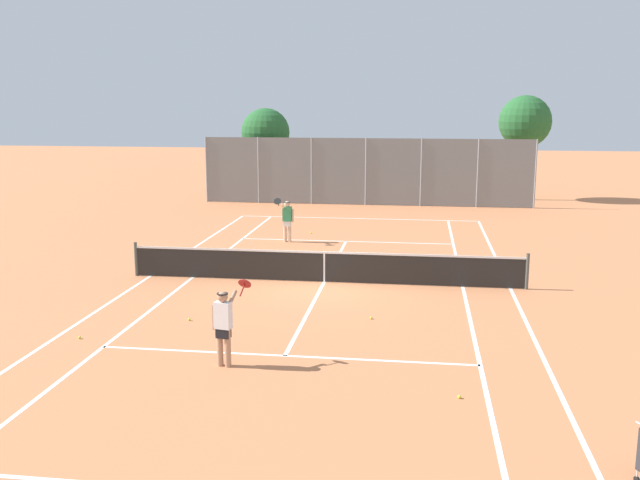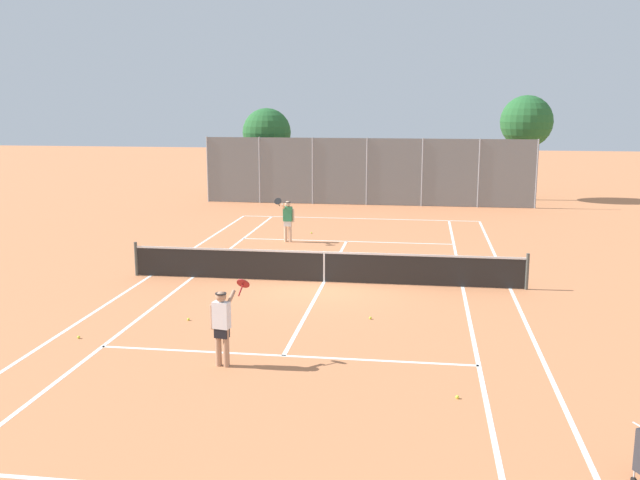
% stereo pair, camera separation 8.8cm
% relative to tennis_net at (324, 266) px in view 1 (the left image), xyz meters
% --- Properties ---
extents(ground_plane, '(120.00, 120.00, 0.00)m').
position_rel_tennis_net_xyz_m(ground_plane, '(0.00, 0.00, -0.51)').
color(ground_plane, '#CC7A4C').
extents(court_line_markings, '(11.10, 23.90, 0.01)m').
position_rel_tennis_net_xyz_m(court_line_markings, '(0.00, 0.00, -0.51)').
color(court_line_markings, white).
rests_on(court_line_markings, ground).
extents(tennis_net, '(12.00, 0.10, 1.07)m').
position_rel_tennis_net_xyz_m(tennis_net, '(0.00, 0.00, 0.00)').
color(tennis_net, '#474C47').
rests_on(tennis_net, ground).
extents(player_near_side, '(0.76, 0.72, 1.77)m').
position_rel_tennis_net_xyz_m(player_near_side, '(-1.13, -7.15, 0.42)').
color(player_near_side, tan).
rests_on(player_near_side, ground).
extents(player_far_left, '(0.68, 0.73, 1.77)m').
position_rel_tennis_net_xyz_m(player_far_left, '(-2.25, 5.98, 0.42)').
color(player_far_left, beige).
rests_on(player_far_left, ground).
extents(loose_tennis_ball_0, '(0.07, 0.07, 0.07)m').
position_rel_tennis_net_xyz_m(loose_tennis_ball_0, '(-2.84, -4.28, -0.48)').
color(loose_tennis_ball_0, '#D1DB33').
rests_on(loose_tennis_ball_0, ground).
extents(loose_tennis_ball_1, '(0.07, 0.07, 0.07)m').
position_rel_tennis_net_xyz_m(loose_tennis_ball_1, '(5.13, 0.77, -0.48)').
color(loose_tennis_ball_1, '#D1DB33').
rests_on(loose_tennis_ball_1, ground).
extents(loose_tennis_ball_2, '(0.07, 0.07, 0.07)m').
position_rel_tennis_net_xyz_m(loose_tennis_ball_2, '(1.66, -3.51, -0.48)').
color(loose_tennis_ball_2, '#D1DB33').
rests_on(loose_tennis_ball_2, ground).
extents(loose_tennis_ball_3, '(0.07, 0.07, 0.07)m').
position_rel_tennis_net_xyz_m(loose_tennis_ball_3, '(-1.61, 7.83, -0.48)').
color(loose_tennis_ball_3, '#D1DB33').
rests_on(loose_tennis_ball_3, ground).
extents(loose_tennis_ball_4, '(0.07, 0.07, 0.07)m').
position_rel_tennis_net_xyz_m(loose_tennis_ball_4, '(-4.91, -5.96, -0.48)').
color(loose_tennis_ball_4, '#D1DB33').
rests_on(loose_tennis_ball_4, ground).
extents(loose_tennis_ball_5, '(0.07, 0.07, 0.07)m').
position_rel_tennis_net_xyz_m(loose_tennis_ball_5, '(3.61, -8.15, -0.48)').
color(loose_tennis_ball_5, '#D1DB33').
rests_on(loose_tennis_ball_5, ground).
extents(back_fence, '(17.25, 0.08, 3.51)m').
position_rel_tennis_net_xyz_m(back_fence, '(-0.00, 16.34, 1.24)').
color(back_fence, gray).
rests_on(back_fence, ground).
extents(tree_behind_left, '(2.67, 2.67, 4.99)m').
position_rel_tennis_net_xyz_m(tree_behind_left, '(-5.79, 18.27, 3.08)').
color(tree_behind_left, brown).
rests_on(tree_behind_left, ground).
extents(tree_behind_right, '(2.83, 2.83, 5.69)m').
position_rel_tennis_net_xyz_m(tree_behind_right, '(8.35, 19.52, 3.70)').
color(tree_behind_right, brown).
rests_on(tree_behind_right, ground).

